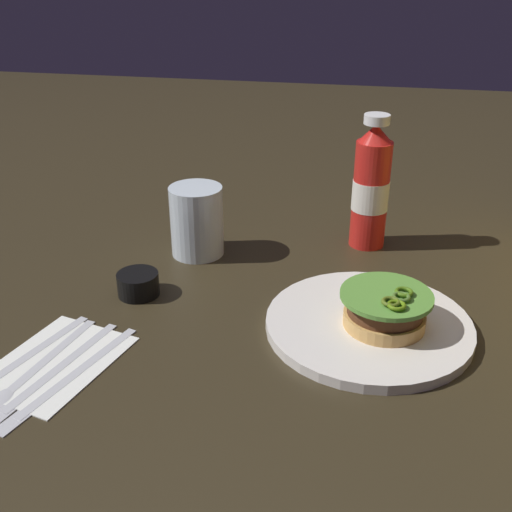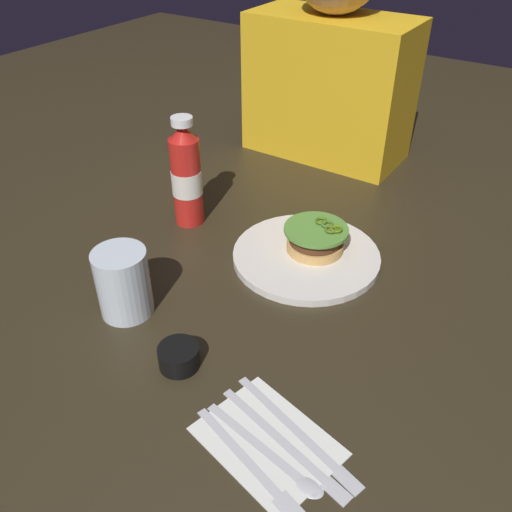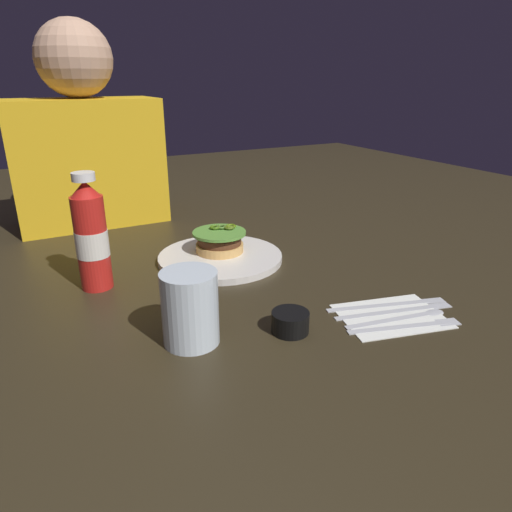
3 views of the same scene
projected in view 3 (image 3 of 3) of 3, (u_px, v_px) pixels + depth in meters
The scene contains 12 objects.
ground_plane at pixel (190, 286), 0.88m from camera, with size 3.00×3.00×0.00m, color #2E2617.
dinner_plate at pixel (220, 258), 1.00m from camera, with size 0.27×0.27×0.01m, color silver.
burger_sandwich at pixel (220, 241), 1.01m from camera, with size 0.12×0.12×0.05m.
ketchup_bottle at pixel (91, 237), 0.84m from camera, with size 0.06×0.06×0.22m.
water_glass at pixel (190, 308), 0.68m from camera, with size 0.08×0.08×0.11m, color silver.
condiment_cup at pixel (290, 322), 0.72m from camera, with size 0.06×0.06×0.03m, color black.
napkin at pixel (391, 316), 0.77m from camera, with size 0.17×0.13×0.00m, color white.
fork_utensil at pixel (414, 324), 0.74m from camera, with size 0.19×0.07×0.00m.
spoon_utensil at pixel (410, 315), 0.77m from camera, with size 0.18×0.05×0.00m.
butter_knife at pixel (402, 309), 0.79m from camera, with size 0.21×0.07×0.00m.
steak_knife at pixel (394, 302), 0.81m from camera, with size 0.21×0.08×0.00m.
diner_person at pixel (85, 141), 1.19m from camera, with size 0.37×0.18×0.50m.
Camera 3 is at (-0.27, -0.77, 0.37)m, focal length 32.54 mm.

